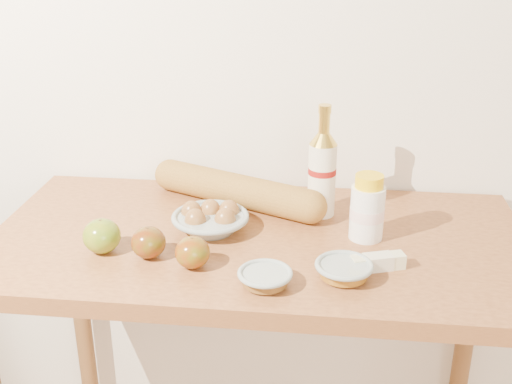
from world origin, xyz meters
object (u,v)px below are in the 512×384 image
at_px(table, 257,283).
at_px(baguette, 236,190).
at_px(cream_bottle, 367,209).
at_px(egg_bowl, 210,220).
at_px(bourbon_bottle, 322,171).

bearing_deg(table, baguette, 113.62).
xyz_separation_m(cream_bottle, egg_bowl, (-0.35, -0.00, -0.04)).
distance_m(cream_bottle, egg_bowl, 0.35).
xyz_separation_m(table, bourbon_bottle, (0.14, 0.13, 0.23)).
height_order(table, cream_bottle, cream_bottle).
bearing_deg(egg_bowl, table, -9.69).
distance_m(egg_bowl, baguette, 0.15).
relative_size(table, egg_bowl, 5.86).
bearing_deg(bourbon_bottle, table, -148.07).
bearing_deg(bourbon_bottle, baguette, 159.80).
bearing_deg(bourbon_bottle, cream_bottle, -59.92).
xyz_separation_m(table, egg_bowl, (-0.11, 0.02, 0.15)).
bearing_deg(cream_bottle, bourbon_bottle, 150.24).
relative_size(egg_bowl, baguette, 0.43).
bearing_deg(bourbon_bottle, egg_bowl, -167.33).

